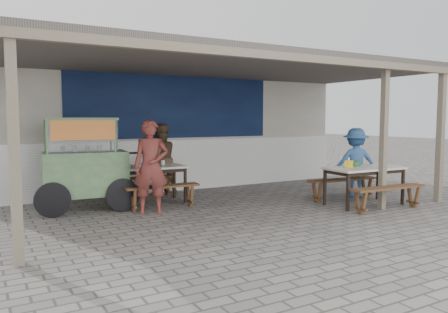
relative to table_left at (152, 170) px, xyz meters
The scene contains 17 objects.
ground 2.27m from the table_left, 55.60° to the right, with size 60.00×60.00×0.00m, color slate.
back_wall 2.41m from the table_left, 55.53° to the left, with size 9.00×1.28×3.50m.
warung_roof 2.55m from the table_left, 35.70° to the right, with size 9.00×4.21×2.81m.
table_left is the anchor object (origin of this frame).
bench_left_street 0.74m from the table_left, 92.63° to the right, with size 1.43×0.34×0.45m.
bench_left_wall 0.74m from the table_left, 87.37° to the left, with size 1.43×0.34×0.45m.
table_right 4.22m from the table_left, 32.45° to the right, with size 1.58×0.84×0.75m.
bench_right_street 4.57m from the table_left, 39.10° to the right, with size 1.66×0.36×0.45m.
bench_right_wall 3.97m from the table_left, 24.80° to the right, with size 1.66×0.36×0.45m.
vendor_cart 1.36m from the table_left, behind, with size 2.20×0.97×1.72m.
patron_street_side 0.98m from the table_left, 110.90° to the right, with size 0.61×0.40×1.69m, color brown.
patron_wall_side 1.12m from the table_left, 59.03° to the left, with size 0.77×0.60×1.59m, color brown.
patron_right_table 4.42m from the table_left, 19.22° to the right, with size 0.97×0.56×1.50m, color #3765A1.
tissue_box 3.92m from the table_left, 32.31° to the right, with size 0.13×0.13×0.13m, color yellow.
donation_box 4.10m from the table_left, 30.92° to the right, with size 0.16×0.11×0.11m, color #306D42.
condiment_jar 0.41m from the table_left, 32.25° to the left, with size 0.08×0.08×0.09m, color silver.
condiment_bowl 0.34m from the table_left, behind, with size 0.22×0.22×0.05m, color silver.
Camera 1 is at (-4.27, -6.50, 1.71)m, focal length 35.00 mm.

